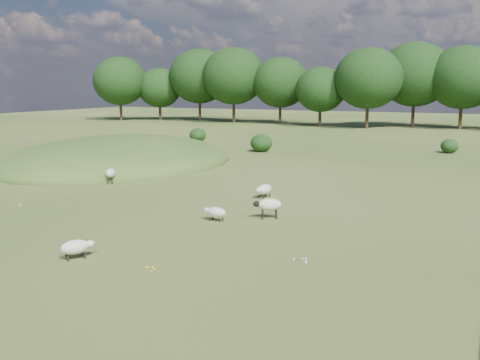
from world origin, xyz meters
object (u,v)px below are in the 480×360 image
object	(u,v)px
sheep_2	(110,173)
sheep_3	(269,205)
sheep_5	(76,247)
sheep_0	(216,212)
sheep_4	(264,189)

from	to	relation	value
sheep_2	sheep_3	world-z (taller)	sheep_2
sheep_5	sheep_3	bearing A→B (deg)	6.42
sheep_2	sheep_5	world-z (taller)	sheep_2
sheep_0	sheep_5	bearing A→B (deg)	79.30
sheep_5	sheep_0	bearing A→B (deg)	16.02
sheep_2	sheep_5	distance (m)	14.15
sheep_2	sheep_4	bearing A→B (deg)	-119.40
sheep_3	sheep_5	world-z (taller)	sheep_3
sheep_2	sheep_0	bearing A→B (deg)	-148.32
sheep_0	sheep_3	size ratio (longest dim) A/B	0.86
sheep_0	sheep_5	distance (m)	6.75
sheep_0	sheep_2	bearing A→B (deg)	-22.84
sheep_3	sheep_2	bearing A→B (deg)	-45.95
sheep_5	sheep_4	bearing A→B (deg)	23.05
sheep_0	sheep_3	distance (m)	2.34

